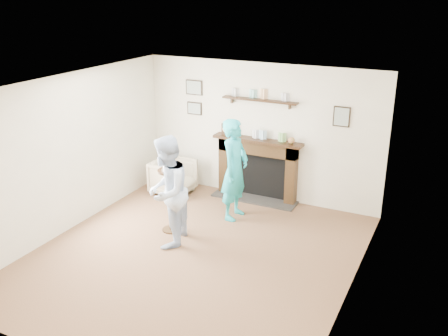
{
  "coord_description": "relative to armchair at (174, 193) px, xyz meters",
  "views": [
    {
      "loc": [
        3.24,
        -5.61,
        3.74
      ],
      "look_at": [
        0.05,
        0.9,
        1.09
      ],
      "focal_mm": 40.0,
      "sensor_mm": 36.0,
      "label": 1
    }
  ],
  "objects": [
    {
      "name": "ground",
      "position": [
        1.52,
        -1.9,
        0.0
      ],
      "size": [
        5.0,
        5.0,
        0.0
      ],
      "primitive_type": "plane",
      "color": "brown",
      "rests_on": "ground"
    },
    {
      "name": "room_shell",
      "position": [
        1.52,
        -1.21,
        1.62
      ],
      "size": [
        4.54,
        5.02,
        2.52
      ],
      "color": "#EFE8CB",
      "rests_on": "ground"
    },
    {
      "name": "armchair",
      "position": [
        0.0,
        0.0,
        0.0
      ],
      "size": [
        0.75,
        0.73,
        0.66
      ],
      "primitive_type": "imported",
      "rotation": [
        0.0,
        0.0,
        1.53
      ],
      "color": "tan",
      "rests_on": "ground"
    },
    {
      "name": "man",
      "position": [
        0.98,
        -1.74,
        0.0
      ],
      "size": [
        0.83,
        0.97,
        1.71
      ],
      "primitive_type": "imported",
      "rotation": [
        0.0,
        0.0,
        -1.32
      ],
      "color": "silver",
      "rests_on": "ground"
    },
    {
      "name": "woman",
      "position": [
        1.49,
        -0.44,
        0.0
      ],
      "size": [
        0.43,
        0.64,
        1.73
      ],
      "primitive_type": "imported",
      "rotation": [
        0.0,
        0.0,
        1.55
      ],
      "color": "teal",
      "rests_on": "ground"
    },
    {
      "name": "pedestal_table",
      "position": [
        0.79,
        -1.35,
        0.74
      ],
      "size": [
        0.37,
        0.37,
        1.2
      ],
      "color": "black",
      "rests_on": "ground"
    }
  ]
}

